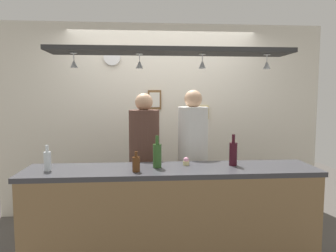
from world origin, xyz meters
TOP-DOWN VIEW (x-y plane):
  - ground_plane at (0.00, 0.00)m, footprint 8.00×8.00m
  - back_wall at (0.00, 1.10)m, footprint 4.40×0.06m
  - bar_counter at (0.00, -0.50)m, footprint 2.70×0.55m
  - overhead_glass_rack at (0.00, -0.30)m, footprint 2.20×0.36m
  - hanging_wineglass_far_left at (-0.88, -0.28)m, footprint 0.07×0.07m
  - hanging_wineglass_left at (-0.29, -0.26)m, footprint 0.07×0.07m
  - hanging_wineglass_center_left at (0.29, -0.29)m, footprint 0.07×0.07m
  - hanging_wineglass_center at (0.89, -0.31)m, footprint 0.07×0.07m
  - person_left_brown_shirt at (-0.25, 0.29)m, footprint 0.34×0.34m
  - person_right_white_patterned_shirt at (0.30, 0.29)m, footprint 0.34×0.34m
  - bottle_beer_brown_stubby at (-0.33, -0.47)m, footprint 0.07×0.07m
  - bottle_champagne_green at (-0.13, -0.33)m, footprint 0.08×0.08m
  - bottle_soda_clear at (-1.11, -0.37)m, footprint 0.06×0.06m
  - bottle_wine_dark_red at (0.60, -0.29)m, footprint 0.08×0.08m
  - cupcake at (0.15, -0.25)m, footprint 0.06×0.06m
  - picture_frame_crest at (-0.11, 1.06)m, footprint 0.18×0.02m
  - picture_frame_lower_pair at (0.48, 1.06)m, footprint 0.30×0.02m
  - wall_clock at (-0.67, 1.05)m, footprint 0.22×0.03m

SIDE VIEW (x-z plane):
  - ground_plane at x=0.00m, z-range 0.00..0.00m
  - bar_counter at x=0.00m, z-range 0.17..1.15m
  - person_left_brown_shirt at x=-0.25m, z-range 0.17..1.84m
  - cupcake at x=0.15m, z-range 0.97..1.05m
  - person_right_white_patterned_shirt at x=0.30m, z-range 0.18..1.88m
  - bottle_beer_brown_stubby at x=-0.33m, z-range 0.95..1.13m
  - bottle_soda_clear at x=-1.11m, z-range 0.95..1.18m
  - bottle_wine_dark_red at x=0.60m, z-range 0.94..1.24m
  - bottle_champagne_green at x=-0.13m, z-range 0.94..1.24m
  - back_wall at x=0.00m, z-range 0.00..2.60m
  - picture_frame_lower_pair at x=0.48m, z-range 1.32..1.50m
  - picture_frame_crest at x=-0.11m, z-range 1.45..1.71m
  - hanging_wineglass_far_left at x=-0.88m, z-range 1.87..2.00m
  - hanging_wineglass_left at x=-0.29m, z-range 1.87..2.00m
  - hanging_wineglass_center_left at x=0.29m, z-range 1.87..2.00m
  - hanging_wineglass_center at x=0.89m, z-range 1.87..2.00m
  - overhead_glass_rack at x=0.00m, z-range 2.02..2.06m
  - wall_clock at x=-0.67m, z-range 2.04..2.26m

